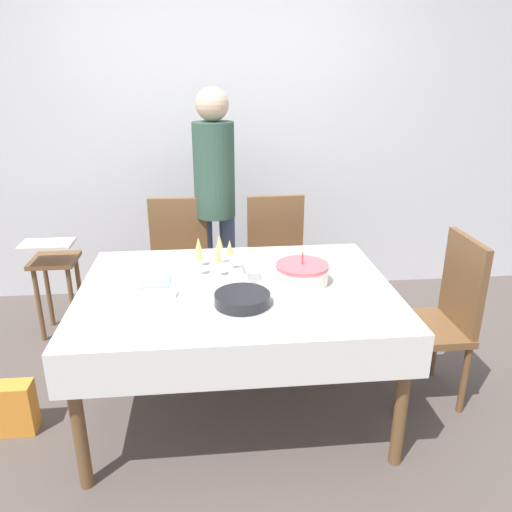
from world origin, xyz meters
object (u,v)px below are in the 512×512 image
at_px(dining_chair_far_left, 178,263).
at_px(birthday_cake, 302,273).
at_px(gift_bag, 15,408).
at_px(champagne_tray, 213,258).
at_px(plate_stack_main, 242,299).
at_px(dining_chair_right_end, 440,313).
at_px(dining_chair_far_right, 278,259).
at_px(high_chair, 55,270).
at_px(person_standing, 215,188).

relative_size(dining_chair_far_left, birthday_cake, 3.48).
bearing_deg(gift_bag, champagne_tray, 16.83).
bearing_deg(plate_stack_main, birthday_cake, 34.21).
height_order(dining_chair_far_left, gift_bag, dining_chair_far_left).
height_order(dining_chair_far_left, dining_chair_right_end, same).
xyz_separation_m(birthday_cake, gift_bag, (-1.49, -0.11, -0.64)).
bearing_deg(dining_chair_far_right, dining_chair_far_left, -180.00).
xyz_separation_m(dining_chair_far_left, plate_stack_main, (0.36, -1.12, 0.24)).
bearing_deg(birthday_cake, dining_chair_right_end, -0.68).
bearing_deg(high_chair, dining_chair_far_left, -2.22).
distance_m(champagne_tray, gift_bag, 1.27).
bearing_deg(dining_chair_far_left, champagne_tray, -71.49).
height_order(dining_chair_far_right, gift_bag, dining_chair_far_right).
distance_m(high_chair, gift_bag, 1.09).
xyz_separation_m(champagne_tray, gift_bag, (-1.04, -0.31, -0.67)).
relative_size(birthday_cake, champagne_tray, 0.88).
bearing_deg(champagne_tray, dining_chair_far_right, 56.35).
bearing_deg(dining_chair_far_left, birthday_cake, -52.51).
height_order(dining_chair_right_end, birthday_cake, dining_chair_right_end).
bearing_deg(birthday_cake, high_chair, 148.70).
relative_size(dining_chair_far_right, gift_bag, 3.36).
relative_size(dining_chair_far_left, plate_stack_main, 3.60).
height_order(dining_chair_right_end, high_chair, dining_chair_right_end).
height_order(dining_chair_far_right, plate_stack_main, dining_chair_far_right).
bearing_deg(dining_chair_right_end, birthday_cake, 179.32).
height_order(birthday_cake, person_standing, person_standing).
bearing_deg(plate_stack_main, dining_chair_far_right, 73.48).
relative_size(dining_chair_far_left, dining_chair_far_right, 1.00).
xyz_separation_m(dining_chair_far_right, person_standing, (-0.43, 0.14, 0.49)).
bearing_deg(champagne_tray, gift_bag, -163.17).
xyz_separation_m(plate_stack_main, high_chair, (-1.20, 1.15, -0.27)).
relative_size(dining_chair_right_end, plate_stack_main, 3.60).
xyz_separation_m(birthday_cake, person_standing, (-0.42, 1.04, 0.23)).
height_order(dining_chair_right_end, gift_bag, dining_chair_right_end).
relative_size(high_chair, gift_bag, 2.51).
distance_m(person_standing, high_chair, 1.23).
height_order(plate_stack_main, high_chair, plate_stack_main).
bearing_deg(dining_chair_right_end, person_standing, 138.74).
bearing_deg(dining_chair_right_end, plate_stack_main, -169.05).
height_order(birthday_cake, gift_bag, birthday_cake).
distance_m(champagne_tray, person_standing, 0.86).
distance_m(dining_chair_far_left, champagne_tray, 0.79).
xyz_separation_m(dining_chair_far_right, gift_bag, (-1.50, -1.01, -0.38)).
xyz_separation_m(dining_chair_far_left, high_chair, (-0.84, 0.03, -0.04)).
relative_size(plate_stack_main, high_chair, 0.37).
distance_m(dining_chair_right_end, person_standing, 1.66).
bearing_deg(dining_chair_right_end, high_chair, 157.82).
relative_size(dining_chair_far_right, champagne_tray, 3.08).
distance_m(birthday_cake, person_standing, 1.14).
xyz_separation_m(dining_chair_far_left, gift_bag, (-0.81, -1.01, -0.38)).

